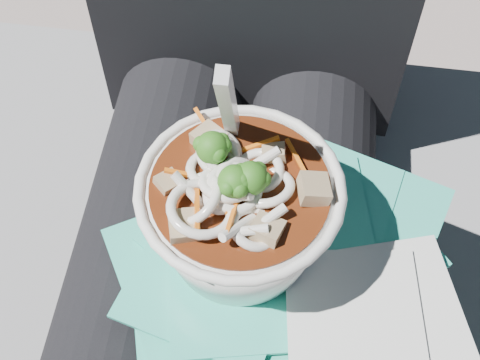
# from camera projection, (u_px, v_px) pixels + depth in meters

# --- Properties ---
(stone_ledge) EXTENTS (1.01, 0.52, 0.46)m
(stone_ledge) POSITION_uv_depth(u_px,v_px,m) (239.00, 276.00, 1.01)
(stone_ledge) COLOR slate
(stone_ledge) RESTS_ON ground
(lap) EXTENTS (0.31, 0.48, 0.15)m
(lap) POSITION_uv_depth(u_px,v_px,m) (220.00, 281.00, 0.68)
(lap) COLOR black
(lap) RESTS_ON stone_ledge
(person_body) EXTENTS (0.34, 0.94, 1.00)m
(person_body) POSITION_uv_depth(u_px,v_px,m) (232.00, 192.00, 0.71)
(person_body) COLOR black
(person_body) RESTS_ON ground
(plastic_bag) EXTENTS (0.33, 0.31, 0.02)m
(plastic_bag) POSITION_uv_depth(u_px,v_px,m) (268.00, 245.00, 0.61)
(plastic_bag) COLOR #2AB299
(plastic_bag) RESTS_ON lap
(napkins) EXTENTS (0.17, 0.17, 0.01)m
(napkins) POSITION_uv_depth(u_px,v_px,m) (373.00, 315.00, 0.56)
(napkins) COLOR silver
(napkins) RESTS_ON plastic_bag
(udon_bowl) EXTENTS (0.19, 0.19, 0.21)m
(udon_bowl) POSITION_uv_depth(u_px,v_px,m) (239.00, 210.00, 0.55)
(udon_bowl) COLOR white
(udon_bowl) RESTS_ON plastic_bag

